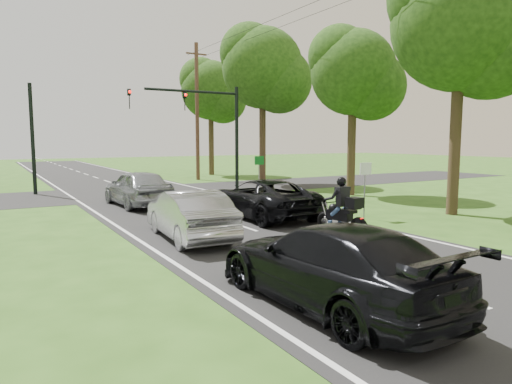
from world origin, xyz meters
TOP-DOWN VIEW (x-y plane):
  - ground at (0.00, 0.00)m, footprint 140.00×140.00m
  - road at (0.00, 10.00)m, footprint 8.00×100.00m
  - cross_road at (0.00, 16.00)m, footprint 60.00×7.00m
  - motorcycle_rider at (1.97, 1.10)m, footprint 0.61×2.16m
  - dark_suv at (1.60, 5.25)m, footprint 2.49×5.32m
  - silver_sedan at (-2.32, 3.06)m, footprint 1.90×4.57m
  - silver_suv at (-1.66, 10.67)m, footprint 2.17×4.92m
  - dark_car_behind at (-2.29, -3.38)m, footprint 2.19×5.20m
  - traffic_signal at (3.34, 14.00)m, footprint 6.38×0.44m
  - signal_pole_far at (-5.20, 18.00)m, footprint 0.20×0.20m
  - utility_pole_far at (6.20, 22.00)m, footprint 1.60×0.28m
  - sign_white at (4.70, 2.98)m, footprint 0.55×0.07m
  - sign_green at (4.90, 10.98)m, footprint 0.55×0.07m
  - tree_row_b at (8.79, 1.76)m, footprint 5.60×5.43m
  - tree_row_c at (9.75, 8.80)m, footprint 4.80×4.65m
  - tree_row_d at (9.10, 16.76)m, footprint 5.76×5.58m
  - tree_row_e at (9.48, 25.78)m, footprint 5.28×5.12m

SIDE VIEW (x-z plane):
  - ground at x=0.00m, z-range 0.00..0.00m
  - cross_road at x=0.00m, z-range 0.00..0.01m
  - road at x=0.00m, z-range 0.00..0.01m
  - motorcycle_rider at x=1.97m, z-range -0.20..1.66m
  - silver_sedan at x=-2.32m, z-range 0.01..1.48m
  - dark_suv at x=1.60m, z-range 0.01..1.48m
  - dark_car_behind at x=-2.29m, z-range 0.01..1.51m
  - silver_suv at x=-1.66m, z-range 0.01..1.66m
  - sign_white at x=4.70m, z-range 0.54..2.66m
  - sign_green at x=4.90m, z-range 0.54..2.66m
  - signal_pole_far at x=-5.20m, z-range 0.00..6.00m
  - traffic_signal at x=3.34m, z-range 1.14..7.14m
  - utility_pole_far at x=6.20m, z-range 0.08..10.08m
  - tree_row_c at x=9.75m, z-range 1.85..10.61m
  - tree_row_e at x=9.48m, z-range 2.03..11.64m
  - tree_row_b at x=8.79m, z-range 2.10..12.17m
  - tree_row_d at x=9.10m, z-range 2.21..12.66m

